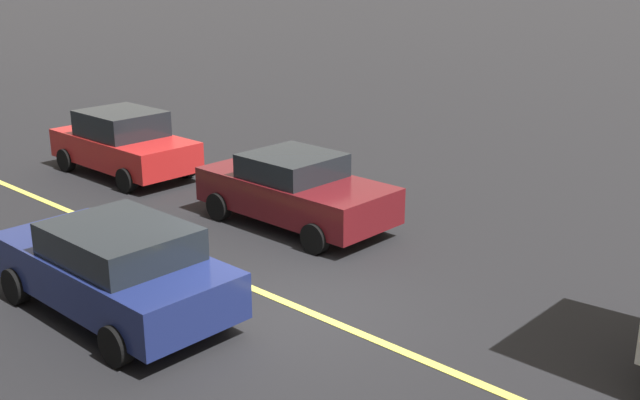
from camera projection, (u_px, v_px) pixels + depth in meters
The scene contains 5 objects.
ground at pixel (298, 308), 12.34m from camera, with size 200.00×200.00×0.00m, color black.
lane_stripe_center at pixel (298, 307), 12.34m from camera, with size 80.00×0.16×0.01m, color #D8CC4C.
car_red at pixel (124, 143), 19.63m from camera, with size 4.23×2.00×1.66m.
car_maroon at pixel (295, 189), 15.93m from camera, with size 4.30×2.04×1.52m.
car_navy at pixel (114, 267), 11.93m from camera, with size 4.43×2.05×1.52m.
Camera 1 is at (-7.92, 7.96, 5.42)m, focal length 42.94 mm.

